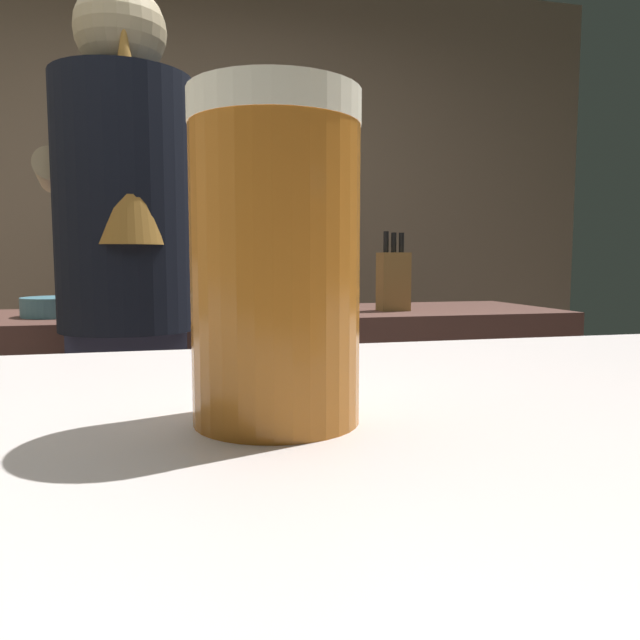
{
  "coord_description": "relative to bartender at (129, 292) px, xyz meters",
  "views": [
    {
      "loc": [
        0.06,
        -1.32,
        1.11
      ],
      "look_at": [
        0.2,
        -0.75,
        1.05
      ],
      "focal_mm": 34.18,
      "sensor_mm": 36.0,
      "label": 1
    }
  ],
  "objects": [
    {
      "name": "pint_glass_near",
      "position": [
        0.15,
        -1.31,
        0.08
      ],
      "size": [
        0.08,
        0.08,
        0.15
      ],
      "color": "#B6661F",
      "rests_on": "bar_counter"
    },
    {
      "name": "bottle_vinegar",
      "position": [
        -0.17,
        1.64,
        0.21
      ],
      "size": [
        0.06,
        0.06,
        0.23
      ],
      "color": "#55852F",
      "rests_on": "back_shelf"
    },
    {
      "name": "bottle_olive_oil",
      "position": [
        0.56,
        1.66,
        0.22
      ],
      "size": [
        0.06,
        0.06,
        0.26
      ],
      "color": "black",
      "rests_on": "back_shelf"
    },
    {
      "name": "prep_counter",
      "position": [
        0.39,
        0.46,
        -0.56
      ],
      "size": [
        2.1,
        0.6,
        0.94
      ],
      "primitive_type": "cube",
      "color": "brown",
      "rests_on": "ground"
    },
    {
      "name": "bartender",
      "position": [
        0.0,
        0.0,
        0.0
      ],
      "size": [
        0.46,
        0.53,
        1.77
      ],
      "rotation": [
        0.0,
        0.0,
        1.71
      ],
      "color": "#282A3E",
      "rests_on": "ground"
    },
    {
      "name": "chefs_knife",
      "position": [
        0.28,
        0.41,
        -0.09
      ],
      "size": [
        0.24,
        0.12,
        0.01
      ],
      "primitive_type": "cube",
      "rotation": [
        0.0,
        0.0,
        -0.37
      ],
      "color": "silver",
      "rests_on": "prep_counter"
    },
    {
      "name": "bottle_soy",
      "position": [
        0.03,
        1.69,
        0.2
      ],
      "size": [
        0.07,
        0.07,
        0.21
      ],
      "color": "red",
      "rests_on": "back_shelf"
    },
    {
      "name": "bottle_hot_sauce",
      "position": [
        0.41,
        1.54,
        0.22
      ],
      "size": [
        0.07,
        0.07,
        0.27
      ],
      "color": "black",
      "rests_on": "back_shelf"
    },
    {
      "name": "mixing_bowl",
      "position": [
        -0.24,
        0.43,
        -0.06
      ],
      "size": [
        0.22,
        0.22,
        0.06
      ],
      "primitive_type": "cylinder",
      "color": "teal",
      "rests_on": "prep_counter"
    },
    {
      "name": "back_shelf",
      "position": [
        0.22,
        1.64,
        -0.46
      ],
      "size": [
        0.99,
        0.36,
        1.15
      ],
      "primitive_type": "cube",
      "color": "#393735",
      "rests_on": "ground"
    },
    {
      "name": "knife_block",
      "position": [
        0.85,
        0.38,
        0.01
      ],
      "size": [
        0.1,
        0.08,
        0.27
      ],
      "color": "olive",
      "rests_on": "prep_counter"
    },
    {
      "name": "wall_back",
      "position": [
        0.04,
        1.92,
        0.32
      ],
      "size": [
        5.2,
        0.1,
        2.7
      ],
      "primitive_type": "cube",
      "color": "gray",
      "rests_on": "ground"
    }
  ]
}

